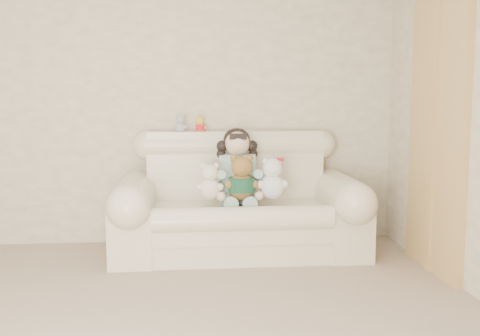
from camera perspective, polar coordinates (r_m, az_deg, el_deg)
name	(u,v)px	position (r m, az deg, el deg)	size (l,w,h in m)	color
wall_back	(148,100)	(5.24, -9.19, 6.70)	(4.50, 4.50, 0.00)	beige
sofa	(239,194)	(4.81, -0.11, -2.63)	(2.10, 0.95, 1.03)	beige
door_panel	(437,134)	(4.54, 19.11, 3.19)	(0.06, 0.90, 2.10)	#B4864D
seated_child	(237,165)	(4.85, -0.28, 0.26)	(0.40, 0.48, 0.66)	#377B68
brown_teddy	(242,173)	(4.62, 0.15, -0.53)	(0.28, 0.21, 0.43)	brown
white_cat	(272,174)	(4.67, 3.23, -0.60)	(0.26, 0.20, 0.41)	white
cream_teddy	(210,178)	(4.63, -3.04, -1.00)	(0.23, 0.17, 0.35)	silver
yellow_mini_bear	(200,123)	(5.09, -4.02, 4.49)	(0.11, 0.09, 0.17)	yellow
grey_mini_plush	(181,122)	(5.08, -5.97, 4.56)	(0.12, 0.10, 0.19)	#B6B5BC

